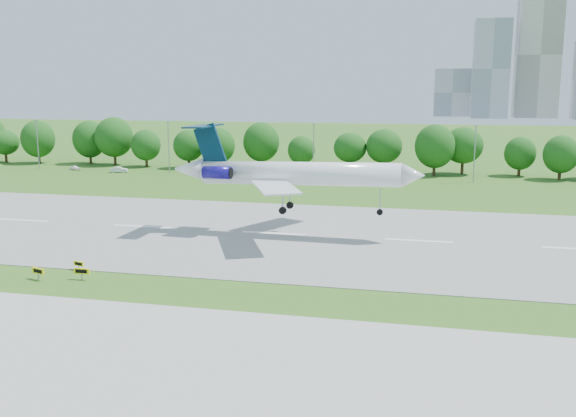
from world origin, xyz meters
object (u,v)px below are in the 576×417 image
object	(u,v)px
service_vehicle_b	(75,168)
service_vehicle_a	(119,170)
taxi_sign_left	(79,264)
airliner	(287,172)

from	to	relation	value
service_vehicle_b	service_vehicle_a	bearing A→B (deg)	-73.50
taxi_sign_left	service_vehicle_a	distance (m)	85.09
taxi_sign_left	service_vehicle_a	xyz separation A→B (m)	(-35.20, 77.47, -0.09)
service_vehicle_b	airliner	bearing A→B (deg)	-105.87
taxi_sign_left	service_vehicle_b	world-z (taller)	service_vehicle_b
airliner	service_vehicle_a	xyz separation A→B (m)	(-54.05, 54.93, -8.07)
service_vehicle_a	service_vehicle_b	bearing A→B (deg)	64.63
service_vehicle_b	taxi_sign_left	bearing A→B (deg)	-124.36
taxi_sign_left	service_vehicle_b	size ratio (longest dim) A/B	0.44
taxi_sign_left	airliner	bearing A→B (deg)	67.05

